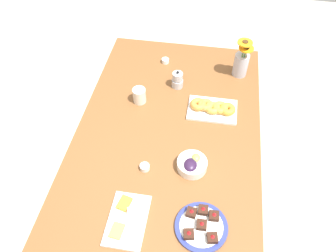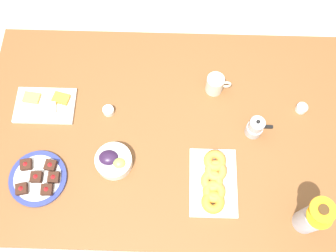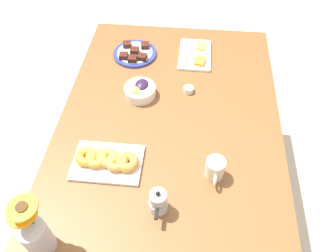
# 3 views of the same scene
# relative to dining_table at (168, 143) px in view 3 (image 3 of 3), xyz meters

# --- Properties ---
(ground_plane) EXTENTS (6.00, 6.00, 0.00)m
(ground_plane) POSITION_rel_dining_table_xyz_m (0.00, 0.00, -0.65)
(ground_plane) COLOR beige
(dining_table) EXTENTS (1.60, 1.00, 0.74)m
(dining_table) POSITION_rel_dining_table_xyz_m (0.00, 0.00, 0.00)
(dining_table) COLOR brown
(dining_table) RESTS_ON ground_plane
(coffee_mug) EXTENTS (0.11, 0.08, 0.09)m
(coffee_mug) POSITION_rel_dining_table_xyz_m (0.20, 0.20, 0.13)
(coffee_mug) COLOR silver
(coffee_mug) RESTS_ON dining_table
(grape_bowl) EXTENTS (0.15, 0.15, 0.07)m
(grape_bowl) POSITION_rel_dining_table_xyz_m (-0.22, -0.16, 0.12)
(grape_bowl) COLOR white
(grape_bowl) RESTS_ON dining_table
(cheese_platter) EXTENTS (0.26, 0.17, 0.03)m
(cheese_platter) POSITION_rel_dining_table_xyz_m (-0.54, 0.10, 0.10)
(cheese_platter) COLOR white
(cheese_platter) RESTS_ON dining_table
(croissant_platter) EXTENTS (0.19, 0.28, 0.05)m
(croissant_platter) POSITION_rel_dining_table_xyz_m (0.19, -0.23, 0.11)
(croissant_platter) COLOR white
(croissant_platter) RESTS_ON dining_table
(jam_cup_honey) EXTENTS (0.05, 0.05, 0.03)m
(jam_cup_honey) POSITION_rel_dining_table_xyz_m (-0.26, 0.08, 0.10)
(jam_cup_honey) COLOR white
(jam_cup_honey) RESTS_ON dining_table
(dessert_plate) EXTENTS (0.23, 0.23, 0.05)m
(dessert_plate) POSITION_rel_dining_table_xyz_m (-0.52, -0.23, 0.10)
(dessert_plate) COLOR navy
(dessert_plate) RESTS_ON dining_table
(flower_vase) EXTENTS (0.11, 0.10, 0.26)m
(flower_vase) POSITION_rel_dining_table_xyz_m (0.54, -0.37, 0.18)
(flower_vase) COLOR #B2B2BC
(flower_vase) RESTS_ON dining_table
(moka_pot) EXTENTS (0.11, 0.07, 0.12)m
(moka_pot) POSITION_rel_dining_table_xyz_m (0.36, 0.00, 0.13)
(moka_pot) COLOR #B7B7BC
(moka_pot) RESTS_ON dining_table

